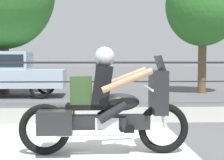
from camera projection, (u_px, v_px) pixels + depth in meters
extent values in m
plane|color=#565659|center=(98.00, 151.00, 5.20)|extent=(120.00, 120.00, 0.00)
cube|color=#99968E|center=(97.00, 114.00, 8.59)|extent=(44.00, 2.40, 0.01)
cube|color=silver|center=(67.00, 154.00, 4.98)|extent=(3.78, 6.00, 0.01)
cube|color=#232326|center=(96.00, 63.00, 10.07)|extent=(36.00, 0.04, 0.06)
cube|color=#232326|center=(97.00, 82.00, 10.10)|extent=(36.00, 0.03, 0.04)
cylinder|color=#232326|center=(97.00, 84.00, 10.11)|extent=(0.05, 0.05, 1.32)
torus|color=black|center=(163.00, 128.00, 5.04)|extent=(0.74, 0.11, 0.74)
torus|color=black|center=(45.00, 129.00, 4.96)|extent=(0.74, 0.11, 0.74)
cube|color=#232326|center=(104.00, 122.00, 5.00)|extent=(1.32, 0.22, 0.20)
cube|color=silver|center=(107.00, 125.00, 5.00)|extent=(0.34, 0.26, 0.26)
ellipsoid|color=#232326|center=(119.00, 102.00, 4.99)|extent=(0.61, 0.30, 0.26)
cube|color=black|center=(92.00, 106.00, 4.97)|extent=(0.76, 0.28, 0.08)
cube|color=#232326|center=(158.00, 92.00, 5.01)|extent=(0.20, 0.58, 0.62)
cube|color=#1E232B|center=(160.00, 63.00, 4.98)|extent=(0.10, 0.49, 0.24)
cylinder|color=silver|center=(149.00, 88.00, 5.00)|extent=(0.04, 0.70, 0.04)
cylinder|color=silver|center=(90.00, 133.00, 4.83)|extent=(0.95, 0.09, 0.09)
cube|color=#232326|center=(55.00, 122.00, 4.72)|extent=(0.48, 0.28, 0.32)
cube|color=#232326|center=(59.00, 117.00, 5.20)|extent=(0.48, 0.28, 0.32)
cylinder|color=silver|center=(161.00, 110.00, 5.03)|extent=(0.19, 0.06, 0.54)
cube|color=black|center=(102.00, 85.00, 4.96)|extent=(0.32, 0.36, 0.59)
sphere|color=tan|center=(105.00, 58.00, 4.94)|extent=(0.23, 0.23, 0.23)
sphere|color=#B7B7BC|center=(105.00, 57.00, 4.94)|extent=(0.29, 0.29, 0.29)
cylinder|color=black|center=(113.00, 112.00, 4.84)|extent=(0.44, 0.13, 0.34)
cylinder|color=black|center=(123.00, 124.00, 4.86)|extent=(0.11, 0.11, 0.16)
cube|color=black|center=(127.00, 129.00, 4.87)|extent=(0.20, 0.10, 0.09)
cylinder|color=black|center=(112.00, 109.00, 5.14)|extent=(0.44, 0.13, 0.34)
cylinder|color=black|center=(122.00, 120.00, 5.16)|extent=(0.11, 0.11, 0.16)
cube|color=black|center=(125.00, 125.00, 5.16)|extent=(0.20, 0.10, 0.09)
cylinder|color=tan|center=(127.00, 81.00, 4.67)|extent=(0.71, 0.09, 0.35)
cylinder|color=tan|center=(124.00, 78.00, 5.27)|extent=(0.71, 0.09, 0.35)
cube|color=#2D4723|center=(81.00, 90.00, 4.95)|extent=(0.31, 0.28, 0.41)
cube|color=#9EB2C6|center=(7.00, 78.00, 12.63)|extent=(4.25, 1.63, 0.64)
cube|color=#9EB2C6|center=(0.00, 61.00, 12.58)|extent=(2.21, 1.44, 0.67)
cube|color=#19232D|center=(29.00, 61.00, 12.63)|extent=(0.04, 1.27, 0.53)
cube|color=#19232D|center=(0.00, 61.00, 12.58)|extent=(2.03, 1.47, 0.43)
torus|color=black|center=(40.00, 89.00, 11.97)|extent=(0.73, 0.11, 0.73)
torus|color=black|center=(46.00, 85.00, 13.46)|extent=(0.73, 0.11, 0.73)
cylinder|color=brown|center=(202.00, 64.00, 14.10)|extent=(0.34, 0.34, 2.35)
ellipsoid|color=#33752D|center=(203.00, 5.00, 13.96)|extent=(3.04, 3.04, 3.35)
cylinder|color=brown|center=(4.00, 65.00, 13.69)|extent=(0.43, 0.43, 2.36)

